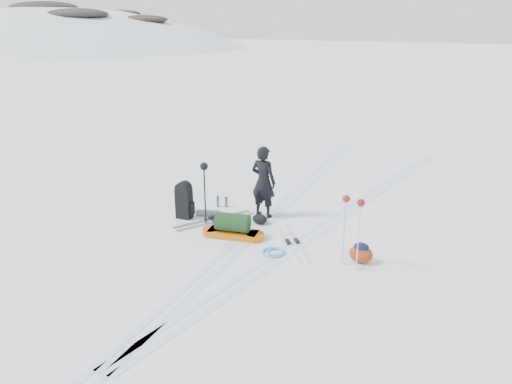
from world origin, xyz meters
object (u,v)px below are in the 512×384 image
skier (263,182)px  ski_poles_black (204,174)px  pulk_sled (233,228)px  expedition_rucksack (187,201)px

skier → ski_poles_black: bearing=51.4°
pulk_sled → ski_poles_black: ski_poles_black is taller
skier → pulk_sled: skier is taller
expedition_rucksack → ski_poles_black: ski_poles_black is taller
pulk_sled → skier: bearing=76.8°
pulk_sled → ski_poles_black: 1.42m
pulk_sled → expedition_rucksack: bearing=151.3°
ski_poles_black → pulk_sled: bearing=-25.8°
pulk_sled → ski_poles_black: bearing=147.5°
pulk_sled → expedition_rucksack: size_ratio=1.60×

